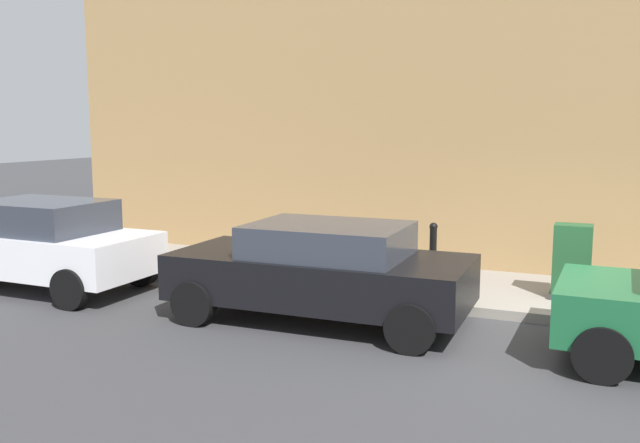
# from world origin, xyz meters

# --- Properties ---
(ground) EXTENTS (80.00, 80.00, 0.00)m
(ground) POSITION_xyz_m (0.00, 0.00, 0.00)
(ground) COLOR #38383A
(sidewalk) EXTENTS (2.65, 30.00, 0.15)m
(sidewalk) POSITION_xyz_m (1.88, 6.00, 0.07)
(sidewalk) COLOR gray
(sidewalk) RESTS_ON ground
(corner_building) EXTENTS (7.03, 12.62, 9.47)m
(corner_building) POSITION_xyz_m (6.66, 4.31, 4.73)
(corner_building) COLOR #9E7A4C
(corner_building) RESTS_ON ground
(car_black) EXTENTS (2.04, 4.26, 1.42)m
(car_black) POSITION_xyz_m (-0.51, 3.20, 0.75)
(car_black) COLOR black
(car_black) RESTS_ON ground
(car_white) EXTENTS (1.92, 4.13, 1.52)m
(car_white) POSITION_xyz_m (-0.61, 8.43, 0.79)
(car_white) COLOR silver
(car_white) RESTS_ON ground
(utility_cabinet) EXTENTS (0.46, 0.61, 1.15)m
(utility_cabinet) POSITION_xyz_m (1.65, -0.04, 0.68)
(utility_cabinet) COLOR #1E4C28
(utility_cabinet) RESTS_ON sidewalk
(bollard_near_cabinet) EXTENTS (0.14, 0.14, 1.04)m
(bollard_near_cabinet) POSITION_xyz_m (1.75, 2.15, 0.70)
(bollard_near_cabinet) COLOR black
(bollard_near_cabinet) RESTS_ON sidewalk
(bollard_far_kerb) EXTENTS (0.14, 0.14, 1.04)m
(bollard_far_kerb) POSITION_xyz_m (0.80, 3.92, 0.70)
(bollard_far_kerb) COLOR black
(bollard_far_kerb) RESTS_ON sidewalk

